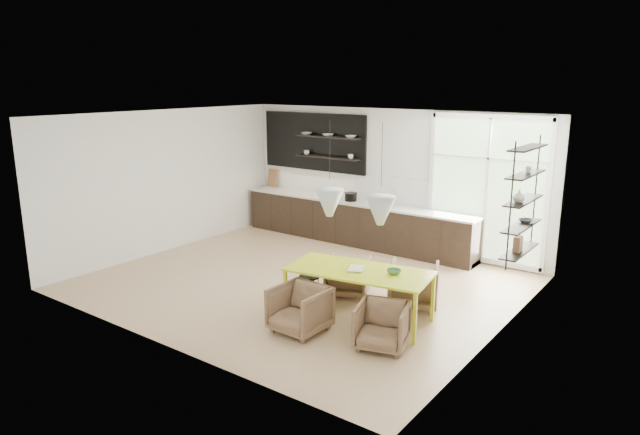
# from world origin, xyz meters

# --- Properties ---
(room) EXTENTS (7.02, 6.01, 2.91)m
(room) POSITION_xyz_m (0.58, 1.10, 1.46)
(room) COLOR tan
(room) RESTS_ON ground
(kitchen_run) EXTENTS (5.54, 0.69, 2.75)m
(kitchen_run) POSITION_xyz_m (-0.69, 2.69, 0.60)
(kitchen_run) COLOR black
(kitchen_run) RESTS_ON ground
(right_shelving) EXTENTS (0.26, 1.22, 1.90)m
(right_shelving) POSITION_xyz_m (3.36, 1.17, 1.65)
(right_shelving) COLOR black
(right_shelving) RESTS_ON ground
(dining_table) EXTENTS (2.23, 1.27, 0.77)m
(dining_table) POSITION_xyz_m (1.64, -0.72, 0.72)
(dining_table) COLOR #C6D81C
(dining_table) RESTS_ON ground
(armchair_back_left) EXTENTS (0.91, 0.92, 0.64)m
(armchair_back_left) POSITION_xyz_m (0.96, 0.02, 0.32)
(armchair_back_left) COLOR brown
(armchair_back_left) RESTS_ON ground
(armchair_back_right) EXTENTS (0.99, 1.00, 0.70)m
(armchair_back_right) POSITION_xyz_m (2.07, 0.21, 0.35)
(armchair_back_right) COLOR brown
(armchair_back_right) RESTS_ON ground
(armchair_front_left) EXTENTS (0.74, 0.76, 0.67)m
(armchair_front_left) POSITION_xyz_m (1.21, -1.58, 0.33)
(armchair_front_left) COLOR brown
(armchair_front_left) RESTS_ON ground
(armchair_front_right) EXTENTS (0.83, 0.84, 0.62)m
(armchair_front_right) POSITION_xyz_m (2.40, -1.33, 0.31)
(armchair_front_right) COLOR brown
(armchair_front_right) RESTS_ON ground
(wire_stool) EXTENTS (0.36, 0.36, 0.45)m
(wire_stool) POSITION_xyz_m (0.67, -0.65, 0.29)
(wire_stool) COLOR black
(wire_stool) RESTS_ON ground
(table_book) EXTENTS (0.33, 0.37, 0.03)m
(table_book) POSITION_xyz_m (1.50, -0.78, 0.78)
(table_book) COLOR white
(table_book) RESTS_ON dining_table
(table_bowl) EXTENTS (0.26, 0.26, 0.06)m
(table_bowl) POSITION_xyz_m (2.14, -0.57, 0.80)
(table_bowl) COLOR #41734A
(table_bowl) RESTS_ON dining_table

